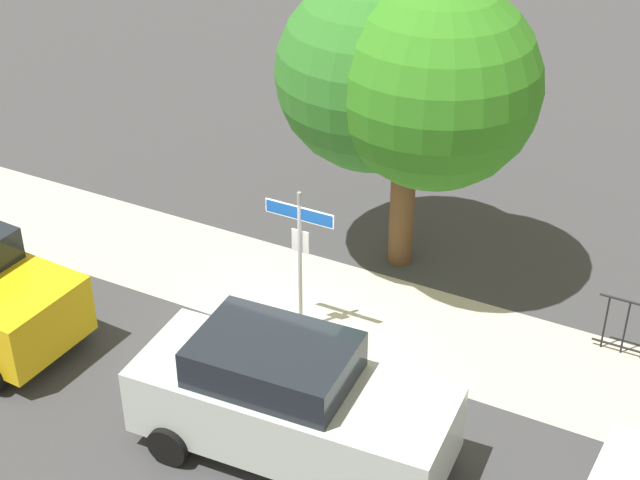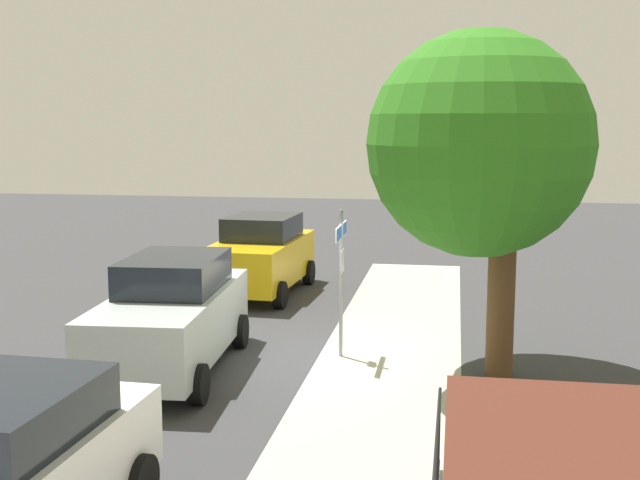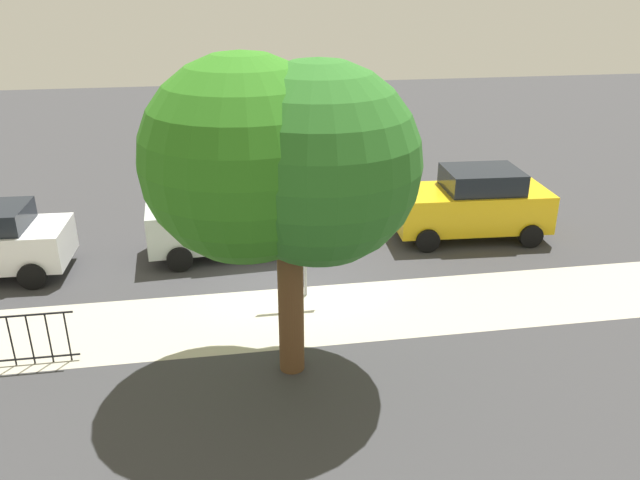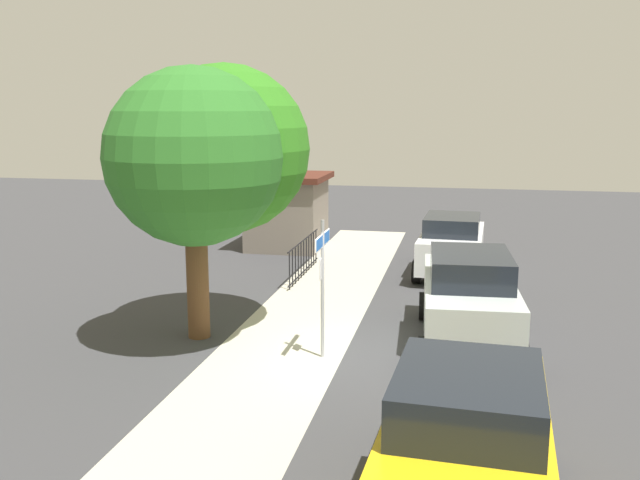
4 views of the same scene
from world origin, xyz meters
The scene contains 6 objects.
ground_plane centered at (0.00, 0.00, 0.00)m, with size 60.00×60.00×0.00m, color #38383A.
sidewalk_strip centered at (2.00, 1.30, 0.00)m, with size 24.00×2.60×0.00m, color #B1AC99.
street_sign centered at (-0.24, 0.40, 1.84)m, with size 1.26×0.07×2.73m.
shade_tree centered at (0.51, 2.87, 3.86)m, with size 4.79×3.76×5.75m.
car_yellow centered at (-5.31, -2.36, 0.98)m, with size 4.30×2.23×1.96m.
car_silver centered at (1.08, -2.37, 0.99)m, with size 4.76×2.21×1.98m.
Camera 2 is at (14.13, 2.43, 4.34)m, focal length 45.43 mm.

